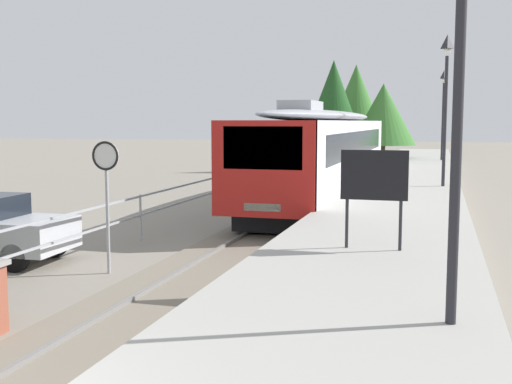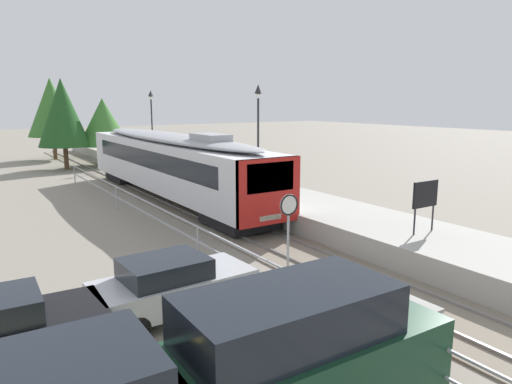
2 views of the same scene
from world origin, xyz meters
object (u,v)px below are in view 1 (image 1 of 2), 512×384
platform_notice_board (374,179)px  commuter_train (325,148)px  platform_lamp_mid_platform (446,81)px  platform_lamp_far_end (443,98)px  speed_limit_sign (106,174)px

platform_notice_board → commuter_train: bearing=103.4°
platform_lamp_mid_platform → platform_notice_board: size_ratio=2.97×
platform_lamp_mid_platform → platform_lamp_far_end: 16.24m
commuter_train → platform_lamp_far_end: bearing=72.5°
platform_lamp_far_end → speed_limit_sign: 29.02m
commuter_train → platform_lamp_far_end: (4.59, 14.59, 2.48)m
commuter_train → speed_limit_sign: commuter_train is taller
commuter_train → platform_notice_board: 14.19m
commuter_train → platform_notice_board: size_ratio=10.59×
platform_lamp_far_end → platform_notice_board: 28.52m
platform_lamp_far_end → platform_lamp_mid_platform: bearing=-90.0°
speed_limit_sign → platform_lamp_far_end: bearing=76.3°
platform_notice_board → speed_limit_sign: size_ratio=0.64×
commuter_train → speed_limit_sign: bearing=-99.5°
platform_lamp_mid_platform → platform_notice_board: bearing=-96.0°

